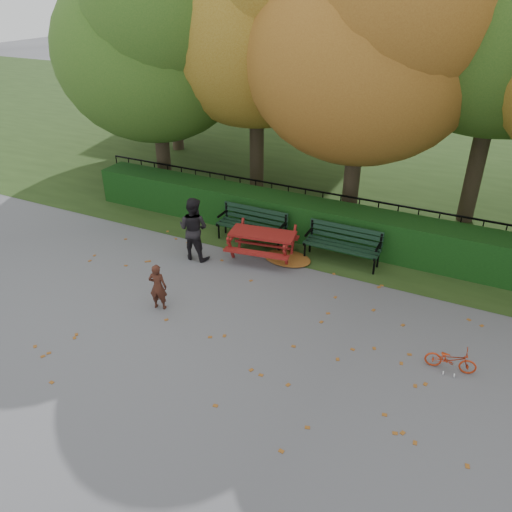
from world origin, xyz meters
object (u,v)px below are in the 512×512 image
at_px(bench_left, 253,223).
at_px(bicycle, 451,359).
at_px(tree_b, 265,3).
at_px(tree_c, 377,35).
at_px(tree_a, 156,38).
at_px(picnic_table, 262,238).
at_px(child, 158,287).
at_px(adult, 194,229).
at_px(bench_right, 343,242).

xyz_separation_m(bench_left, bicycle, (5.26, -2.85, -0.29)).
height_order(tree_b, bicycle, tree_b).
relative_size(bench_left, bicycle, 2.09).
distance_m(tree_c, bicycle, 7.56).
xyz_separation_m(tree_a, bench_left, (3.89, -1.88, -4.00)).
bearing_deg(picnic_table, child, -118.15).
relative_size(tree_c, bench_left, 4.44).
bearing_deg(adult, bicycle, 165.19).
relative_size(tree_a, tree_b, 0.85).
distance_m(tree_b, picnic_table, 6.39).
distance_m(bench_right, picnic_table, 1.92).
xyz_separation_m(child, adult, (-0.48, 2.13, 0.27)).
bearing_deg(tree_c, bench_left, -133.36).
relative_size(tree_b, child, 8.57).
height_order(picnic_table, adult, adult).
bearing_deg(bench_left, bench_right, 0.00).
relative_size(tree_b, adult, 5.62).
xyz_separation_m(bench_left, adult, (-0.87, -1.41, 0.26)).
relative_size(tree_c, bench_right, 4.44).
bearing_deg(tree_a, adult, -47.44).
relative_size(tree_c, child, 7.80).
bearing_deg(tree_b, bench_right, -40.67).
xyz_separation_m(bench_left, picnic_table, (0.60, -0.68, -0.00)).
bearing_deg(adult, picnic_table, -155.09).
bearing_deg(tree_a, child, -57.13).
height_order(bench_right, picnic_table, bench_right).
bearing_deg(child, bench_right, -142.70).
distance_m(tree_c, child, 7.66).
xyz_separation_m(tree_c, bench_left, (-2.13, -2.26, -4.30)).
bearing_deg(adult, bench_left, -123.07).
xyz_separation_m(bench_left, child, (-0.39, -3.54, -0.01)).
distance_m(tree_a, bench_right, 7.69).
height_order(bench_left, bicycle, bench_left).
relative_size(tree_a, picnic_table, 4.31).
height_order(tree_c, adult, tree_c).
xyz_separation_m(tree_a, bench_right, (6.29, -1.88, -4.00)).
relative_size(tree_b, tree_c, 1.10).
distance_m(tree_a, picnic_table, 6.54).
xyz_separation_m(bench_right, child, (-2.79, -3.54, -0.01)).
xyz_separation_m(bench_left, bench_right, (2.40, 0.00, 0.00)).
height_order(tree_a, bicycle, tree_a).
height_order(tree_c, bench_right, tree_c).
xyz_separation_m(tree_a, bicycle, (9.15, -4.73, -4.29)).
relative_size(tree_b, bench_left, 4.88).
distance_m(child, adult, 2.20).
height_order(tree_c, bench_left, tree_c).
bearing_deg(tree_b, adult, -86.44).
bearing_deg(tree_b, picnic_table, -64.90).
relative_size(tree_a, tree_c, 0.94).
distance_m(bench_left, bench_right, 2.40).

